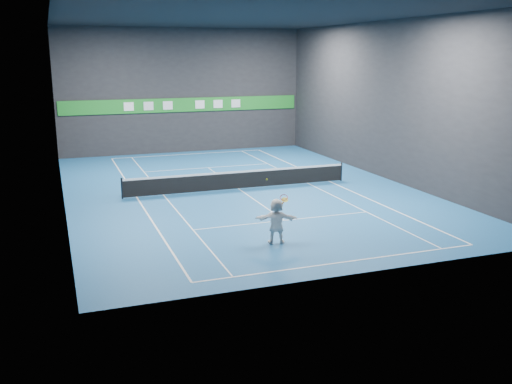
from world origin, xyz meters
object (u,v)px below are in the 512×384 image
object	(u,v)px
tennis_ball	(267,179)
tennis_racket	(284,199)
player	(276,221)
tennis_net	(239,179)

from	to	relation	value
tennis_ball	tennis_racket	bearing A→B (deg)	6.07
tennis_racket	player	bearing A→B (deg)	-171.24
player	tennis_net	bearing A→B (deg)	-80.83
tennis_ball	tennis_net	size ratio (longest dim) A/B	0.01
tennis_ball	tennis_racket	distance (m)	1.10
tennis_ball	tennis_racket	size ratio (longest dim) A/B	0.12
player	tennis_net	distance (m)	9.25
player	tennis_ball	bearing A→B (deg)	22.41
tennis_net	tennis_racket	world-z (taller)	tennis_racket
tennis_ball	tennis_racket	world-z (taller)	tennis_ball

